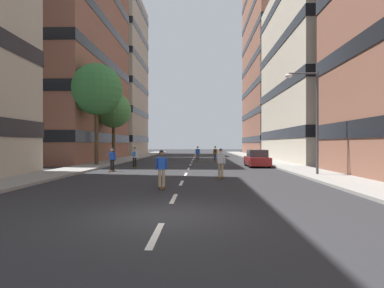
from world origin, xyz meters
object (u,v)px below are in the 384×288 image
object	(u,v)px
street_tree_near	(96,90)
skater_2	(198,153)
skater_0	(215,153)
skater_5	(221,162)
street_tree_mid	(114,111)
skater_1	(112,158)
skater_4	(135,156)
skater_3	(162,167)
parked_car_near	(257,159)
streetlamp_right	(311,111)

from	to	relation	value
street_tree_near	skater_2	world-z (taller)	street_tree_near
skater_0	skater_5	distance (m)	19.73
street_tree_mid	skater_1	size ratio (longest dim) A/B	4.27
skater_4	skater_3	bearing A→B (deg)	-73.38
skater_0	skater_3	xyz separation A→B (m)	(-3.52, -24.33, -0.03)
parked_car_near	skater_0	bearing A→B (deg)	108.85
skater_1	skater_3	size ratio (longest dim) A/B	1.00
street_tree_mid	skater_5	size ratio (longest dim) A/B	4.27
street_tree_mid	skater_3	size ratio (longest dim) A/B	4.27
skater_1	skater_4	bearing A→B (deg)	75.44
street_tree_near	skater_4	world-z (taller)	street_tree_near
skater_0	skater_4	xyz separation A→B (m)	(-7.32, -11.60, 0.00)
skater_0	skater_4	world-z (taller)	same
skater_2	skater_5	size ratio (longest dim) A/B	1.00
street_tree_near	skater_1	size ratio (longest dim) A/B	5.29
skater_2	skater_1	bearing A→B (deg)	-113.13
skater_0	skater_3	world-z (taller)	same
skater_1	skater_5	size ratio (longest dim) A/B	1.00
street_tree_near	skater_5	bearing A→B (deg)	-45.02
skater_2	skater_5	world-z (taller)	same
street_tree_near	skater_3	size ratio (longest dim) A/B	5.29
street_tree_near	skater_5	xyz separation A→B (m)	(10.92, -10.93, -6.13)
streetlamp_right	skater_5	bearing A→B (deg)	-165.78
skater_0	skater_5	bearing A→B (deg)	-91.52
skater_4	skater_5	distance (m)	10.60
skater_1	skater_2	bearing A→B (deg)	66.87
skater_0	skater_1	size ratio (longest dim) A/B	1.00
skater_1	skater_5	distance (m)	8.96
skater_3	skater_4	world-z (taller)	same
parked_car_near	streetlamp_right	world-z (taller)	streetlamp_right
skater_0	skater_1	bearing A→B (deg)	-118.50
skater_4	skater_5	xyz separation A→B (m)	(6.80, -8.13, -0.03)
skater_1	skater_4	size ratio (longest dim) A/B	1.00
parked_car_near	street_tree_near	size ratio (longest dim) A/B	0.47
skater_3	streetlamp_right	bearing A→B (deg)	34.55
skater_1	skater_5	xyz separation A→B (m)	(7.73, -4.52, 0.00)
streetlamp_right	skater_1	world-z (taller)	streetlamp_right
streetlamp_right	skater_1	size ratio (longest dim) A/B	3.65
skater_0	skater_3	distance (m)	24.59
street_tree_near	skater_2	distance (m)	13.80
street_tree_mid	parked_car_near	bearing A→B (deg)	-25.17
street_tree_near	skater_3	xyz separation A→B (m)	(7.93, -15.53, -6.13)
skater_0	streetlamp_right	bearing A→B (deg)	-73.74
parked_car_near	streetlamp_right	size ratio (longest dim) A/B	0.68
street_tree_mid	streetlamp_right	xyz separation A→B (m)	(16.76, -15.49, -1.62)
parked_car_near	skater_4	size ratio (longest dim) A/B	2.47
street_tree_mid	skater_4	distance (m)	10.85
skater_1	skater_3	world-z (taller)	same
skater_1	skater_3	distance (m)	10.28
street_tree_mid	skater_2	world-z (taller)	street_tree_mid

